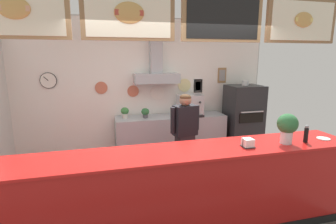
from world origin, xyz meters
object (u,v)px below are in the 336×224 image
shop_worker (185,135)px  espresso_machine (190,105)px  potted_thyme (125,112)px  pepper_grinder (306,134)px  basil_vase (287,127)px  pizza_oven (243,120)px  condiment_plate (323,139)px  potted_rosemary (145,112)px  napkin_holder (248,143)px

shop_worker → espresso_machine: size_ratio=3.06×
potted_thyme → pepper_grinder: size_ratio=0.97×
potted_thyme → basil_vase: (1.79, -2.47, 0.23)m
pizza_oven → basil_vase: 2.46m
potted_thyme → pepper_grinder: 3.24m
potted_thyme → basil_vase: size_ratio=0.58×
shop_worker → condiment_plate: bearing=125.8°
basil_vase → pepper_grinder: (0.27, -0.03, -0.10)m
shop_worker → potted_rosemary: shop_worker is taller
basil_vase → potted_thyme: bearing=125.8°
espresso_machine → pepper_grinder: espresso_machine is taller
pizza_oven → potted_rosemary: bearing=177.0°
shop_worker → basil_vase: size_ratio=3.97×
potted_thyme → potted_rosemary: bearing=-9.5°
espresso_machine → pepper_grinder: (0.71, -2.44, 0.04)m
shop_worker → pepper_grinder: shop_worker is taller
espresso_machine → napkin_holder: bearing=-92.3°
basil_vase → pepper_grinder: bearing=-5.3°
napkin_holder → condiment_plate: size_ratio=0.89×
pizza_oven → condiment_plate: bearing=-93.7°
espresso_machine → basil_vase: size_ratio=1.30×
napkin_holder → basil_vase: bearing=-0.1°
espresso_machine → potted_rosemary: bearing=-179.3°
potted_thyme → potted_rosemary: potted_thyme is taller
potted_thyme → napkin_holder: napkin_holder is taller
espresso_machine → napkin_holder: 2.42m
shop_worker → potted_thyme: size_ratio=6.82×
napkin_holder → pepper_grinder: size_ratio=0.64×
napkin_holder → shop_worker: bearing=104.9°
espresso_machine → shop_worker: bearing=-113.0°
napkin_holder → pepper_grinder: (0.81, -0.03, 0.06)m
potted_rosemary → napkin_holder: 2.55m
napkin_holder → pepper_grinder: pepper_grinder is taller
potted_rosemary → condiment_plate: (1.99, -2.38, 0.03)m
pizza_oven → napkin_holder: pizza_oven is taller
shop_worker → basil_vase: shop_worker is taller
shop_worker → potted_rosemary: 1.18m
potted_thyme → basil_vase: basil_vase is taller
espresso_machine → basil_vase: basil_vase is taller
pizza_oven → condiment_plate: size_ratio=9.79×
shop_worker → potted_thyme: (-0.89, 1.13, 0.21)m
potted_rosemary → pepper_grinder: size_ratio=0.88×
espresso_machine → pizza_oven: bearing=-6.0°
pizza_oven → potted_thyme: bearing=175.9°
shop_worker → pepper_grinder: size_ratio=6.64×
shop_worker → espresso_machine: (0.45, 1.07, 0.29)m
potted_thyme → basil_vase: 3.06m
condiment_plate → basil_vase: bearing=-177.5°
basil_vase → napkin_holder: bearing=179.9°
potted_rosemary → condiment_plate: potted_rosemary is taller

